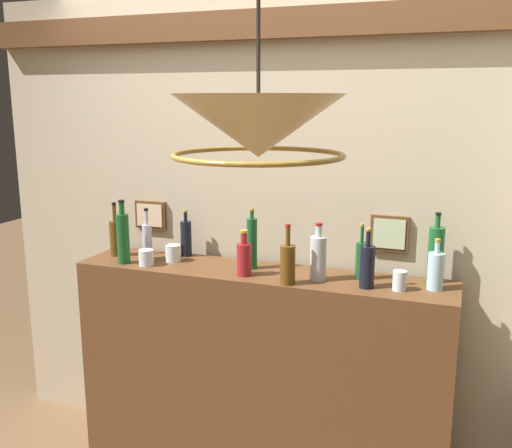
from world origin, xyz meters
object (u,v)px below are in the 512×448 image
at_px(liquor_bottle_sherry, 436,270).
at_px(liquor_bottle_brandy, 123,237).
at_px(liquor_bottle_tequila, 252,243).
at_px(liquor_bottle_gin, 116,237).
at_px(liquor_bottle_port, 436,254).
at_px(liquor_bottle_vermouth, 244,258).
at_px(liquor_bottle_rye, 186,238).
at_px(liquor_bottle_scotch, 318,257).
at_px(liquor_bottle_whiskey, 361,260).
at_px(liquor_bottle_rum, 288,263).
at_px(glass_tumbler_highball, 173,253).
at_px(liquor_bottle_vodka, 367,266).
at_px(pendant_lamp, 258,128).
at_px(glass_tumbler_rocks, 400,281).
at_px(liquor_bottle_mezcal, 147,240).
at_px(glass_tumbler_shot, 146,258).

bearing_deg(liquor_bottle_sherry, liquor_bottle_brandy, -175.83).
distance_m(liquor_bottle_tequila, liquor_bottle_gin, 0.78).
bearing_deg(liquor_bottle_port, liquor_bottle_vermouth, -165.96).
relative_size(liquor_bottle_rye, liquor_bottle_scotch, 0.92).
distance_m(liquor_bottle_port, liquor_bottle_scotch, 0.54).
bearing_deg(liquor_bottle_sherry, liquor_bottle_whiskey, 173.65).
height_order(liquor_bottle_rum, glass_tumbler_highball, liquor_bottle_rum).
distance_m(liquor_bottle_vodka, pendant_lamp, 1.11).
xyz_separation_m(liquor_bottle_vodka, pendant_lamp, (-0.20, -0.87, 0.65)).
bearing_deg(glass_tumbler_rocks, glass_tumbler_highball, 176.39).
bearing_deg(liquor_bottle_vodka, liquor_bottle_mezcal, 176.08).
xyz_separation_m(liquor_bottle_gin, glass_tumbler_highball, (0.34, 0.00, -0.06)).
xyz_separation_m(glass_tumbler_highball, glass_tumbler_shot, (-0.09, -0.12, -0.00)).
relative_size(liquor_bottle_whiskey, glass_tumbler_shot, 3.27).
bearing_deg(liquor_bottle_scotch, liquor_bottle_rye, 167.38).
bearing_deg(liquor_bottle_tequila, liquor_bottle_whiskey, 1.27).
height_order(liquor_bottle_gin, liquor_bottle_scotch, liquor_bottle_gin).
relative_size(liquor_bottle_rye, liquor_bottle_gin, 0.87).
height_order(liquor_bottle_rye, liquor_bottle_gin, liquor_bottle_gin).
distance_m(liquor_bottle_vodka, liquor_bottle_sherry, 0.30).
xyz_separation_m(liquor_bottle_tequila, liquor_bottle_rye, (-0.42, 0.10, -0.03)).
bearing_deg(liquor_bottle_tequila, liquor_bottle_gin, -178.39).
xyz_separation_m(liquor_bottle_tequila, liquor_bottle_port, (0.87, 0.09, 0.00)).
xyz_separation_m(liquor_bottle_tequila, pendant_lamp, (0.39, -0.98, 0.62)).
bearing_deg(glass_tumbler_shot, liquor_bottle_rum, -2.96).
distance_m(liquor_bottle_port, liquor_bottle_rum, 0.69).
distance_m(liquor_bottle_brandy, liquor_bottle_rum, 0.90).
xyz_separation_m(liquor_bottle_scotch, glass_tumbler_rocks, (0.38, -0.02, -0.07)).
relative_size(liquor_bottle_tequila, glass_tumbler_highball, 3.53).
bearing_deg(liquor_bottle_tequila, liquor_bottle_scotch, -11.42).
bearing_deg(liquor_bottle_brandy, liquor_bottle_scotch, 3.70).
distance_m(liquor_bottle_brandy, liquor_bottle_gin, 0.17).
bearing_deg(pendant_lamp, glass_tumbler_shot, 137.32).
bearing_deg(liquor_bottle_rum, liquor_bottle_port, 23.23).
relative_size(liquor_bottle_scotch, liquor_bottle_rum, 0.98).
height_order(liquor_bottle_whiskey, glass_tumbler_highball, liquor_bottle_whiskey).
distance_m(liquor_bottle_vodka, liquor_bottle_mezcal, 1.18).
distance_m(liquor_bottle_rye, liquor_bottle_sherry, 1.30).
bearing_deg(liquor_bottle_mezcal, liquor_bottle_rum, -10.49).
distance_m(liquor_bottle_gin, liquor_bottle_vermouth, 0.79).
bearing_deg(pendant_lamp, liquor_bottle_brandy, 141.15).
relative_size(liquor_bottle_vodka, liquor_bottle_rum, 0.98).
bearing_deg(liquor_bottle_vodka, liquor_bottle_scotch, 172.18).
bearing_deg(pendant_lamp, liquor_bottle_whiskey, 80.99).
height_order(glass_tumbler_highball, pendant_lamp, pendant_lamp).
bearing_deg(glass_tumbler_shot, glass_tumbler_highball, 52.53).
distance_m(liquor_bottle_vodka, liquor_bottle_brandy, 1.25).
distance_m(liquor_bottle_sherry, liquor_bottle_rum, 0.66).
distance_m(liquor_bottle_mezcal, glass_tumbler_shot, 0.14).
bearing_deg(liquor_bottle_port, liquor_bottle_brandy, -171.34).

